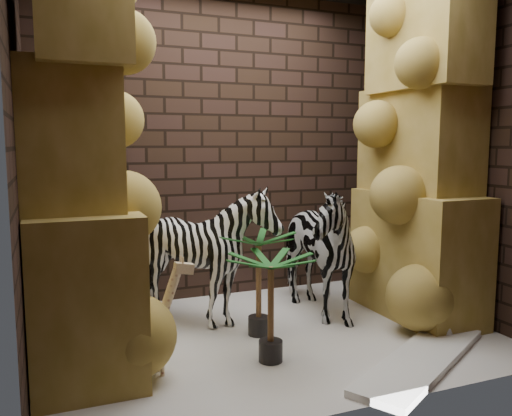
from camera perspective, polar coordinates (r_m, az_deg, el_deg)
name	(u,v)px	position (r m, az deg, el deg)	size (l,w,h in m)	color
floor	(270,336)	(4.26, 1.52, -13.91)	(3.50, 3.50, 0.00)	silver
wall_back	(220,147)	(5.15, -4.01, 6.76)	(3.50, 3.50, 0.00)	black
wall_front	(362,148)	(2.88, 11.66, 6.44)	(3.50, 3.50, 0.00)	black
wall_left	(20,148)	(3.65, -24.61, 6.04)	(3.00, 3.00, 0.00)	black
wall_right	(450,147)	(4.95, 20.63, 6.32)	(3.00, 3.00, 0.00)	black
rock_pillar_left	(77,148)	(3.65, -19.09, 6.29)	(0.68, 1.30, 3.00)	tan
rock_pillar_right	(420,147)	(4.73, 17.66, 6.42)	(0.58, 1.25, 3.00)	tan
zebra_right	(309,238)	(4.63, 5.85, -3.34)	(0.63, 1.17, 1.38)	white
zebra_left	(206,262)	(4.37, -5.49, -5.96)	(0.96, 1.20, 1.08)	white
giraffe_toy	(144,317)	(3.52, -12.23, -11.71)	(0.41, 0.14, 0.80)	beige
palm_front	(259,283)	(4.16, 0.30, -8.32)	(0.36, 0.36, 0.84)	#11401A
palm_back	(271,308)	(3.67, 1.64, -10.92)	(0.36, 0.36, 0.78)	#11401A
surfboard	(422,360)	(3.94, 17.81, -15.63)	(1.56, 0.38, 0.05)	white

